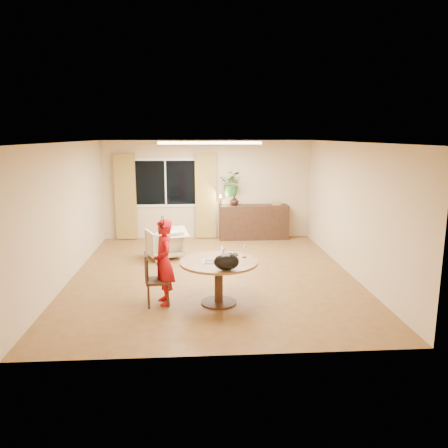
% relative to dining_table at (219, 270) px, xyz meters
% --- Properties ---
extents(floor, '(6.50, 6.50, 0.00)m').
position_rel_dining_table_xyz_m(floor, '(-0.04, 1.50, -0.57)').
color(floor, brown).
rests_on(floor, ground).
extents(ceiling, '(6.50, 6.50, 0.00)m').
position_rel_dining_table_xyz_m(ceiling, '(-0.04, 1.50, 2.03)').
color(ceiling, white).
rests_on(ceiling, wall_back).
extents(wall_back, '(5.50, 0.00, 5.50)m').
position_rel_dining_table_xyz_m(wall_back, '(-0.04, 4.75, 0.73)').
color(wall_back, tan).
rests_on(wall_back, floor).
extents(wall_left, '(0.00, 6.50, 6.50)m').
position_rel_dining_table_xyz_m(wall_left, '(-2.79, 1.50, 0.73)').
color(wall_left, tan).
rests_on(wall_left, floor).
extents(wall_right, '(0.00, 6.50, 6.50)m').
position_rel_dining_table_xyz_m(wall_right, '(2.71, 1.50, 0.73)').
color(wall_right, tan).
rests_on(wall_right, floor).
extents(window, '(1.70, 0.03, 1.30)m').
position_rel_dining_table_xyz_m(window, '(-1.14, 4.74, 0.93)').
color(window, white).
rests_on(window, wall_back).
extents(curtain_left, '(0.55, 0.08, 2.25)m').
position_rel_dining_table_xyz_m(curtain_left, '(-2.19, 4.66, 0.57)').
color(curtain_left, olive).
rests_on(curtain_left, wall_back).
extents(curtain_right, '(0.55, 0.08, 2.25)m').
position_rel_dining_table_xyz_m(curtain_right, '(-0.09, 4.66, 0.57)').
color(curtain_right, olive).
rests_on(curtain_right, wall_back).
extents(ceiling_panel, '(2.20, 0.35, 0.05)m').
position_rel_dining_table_xyz_m(ceiling_panel, '(-0.04, 2.70, 1.99)').
color(ceiling_panel, white).
rests_on(ceiling_panel, ceiling).
extents(dining_table, '(1.28, 1.28, 0.73)m').
position_rel_dining_table_xyz_m(dining_table, '(0.00, 0.00, 0.00)').
color(dining_table, brown).
rests_on(dining_table, floor).
extents(dining_chair, '(0.46, 0.43, 0.87)m').
position_rel_dining_table_xyz_m(dining_chair, '(-1.00, 0.01, -0.14)').
color(dining_chair, black).
rests_on(dining_chair, floor).
extents(child, '(0.59, 0.47, 1.41)m').
position_rel_dining_table_xyz_m(child, '(-0.89, 0.06, 0.13)').
color(child, red).
rests_on(child, floor).
extents(laptop, '(0.37, 0.25, 0.25)m').
position_rel_dining_table_xyz_m(laptop, '(-0.08, -0.04, 0.28)').
color(laptop, '#B7B7BC').
rests_on(laptop, dining_table).
extents(tumbler, '(0.09, 0.09, 0.10)m').
position_rel_dining_table_xyz_m(tumbler, '(0.11, 0.31, 0.21)').
color(tumbler, white).
rests_on(tumbler, dining_table).
extents(wine_glass, '(0.09, 0.09, 0.22)m').
position_rel_dining_table_xyz_m(wine_glass, '(0.44, 0.19, 0.26)').
color(wine_glass, white).
rests_on(wine_glass, dining_table).
extents(pot_lid, '(0.24, 0.24, 0.03)m').
position_rel_dining_table_xyz_m(pot_lid, '(0.25, 0.33, 0.17)').
color(pot_lid, white).
rests_on(pot_lid, dining_table).
extents(handbag, '(0.43, 0.30, 0.26)m').
position_rel_dining_table_xyz_m(handbag, '(0.09, -0.50, 0.28)').
color(handbag, black).
rests_on(handbag, dining_table).
extents(armchair, '(0.93, 0.94, 0.67)m').
position_rel_dining_table_xyz_m(armchair, '(-1.08, 2.82, -0.24)').
color(armchair, beige).
rests_on(armchair, floor).
extents(throw, '(0.58, 0.65, 0.03)m').
position_rel_dining_table_xyz_m(throw, '(-0.78, 2.75, 0.11)').
color(throw, beige).
rests_on(throw, armchair).
extents(sideboard, '(1.82, 0.45, 0.91)m').
position_rel_dining_table_xyz_m(sideboard, '(1.19, 4.51, -0.12)').
color(sideboard, black).
rests_on(sideboard, floor).
extents(vase, '(0.26, 0.26, 0.25)m').
position_rel_dining_table_xyz_m(vase, '(0.66, 4.51, 0.46)').
color(vase, black).
rests_on(vase, sideboard).
extents(bouquet, '(0.73, 0.68, 0.66)m').
position_rel_dining_table_xyz_m(bouquet, '(0.60, 4.51, 0.92)').
color(bouquet, '#3A6927').
rests_on(bouquet, vase).
extents(book_stack, '(0.24, 0.20, 0.09)m').
position_rel_dining_table_xyz_m(book_stack, '(1.78, 4.51, 0.38)').
color(book_stack, brown).
rests_on(book_stack, sideboard).
extents(desk_lamp, '(0.16, 0.16, 0.34)m').
position_rel_dining_table_xyz_m(desk_lamp, '(0.29, 4.46, 0.51)').
color(desk_lamp, black).
rests_on(desk_lamp, sideboard).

